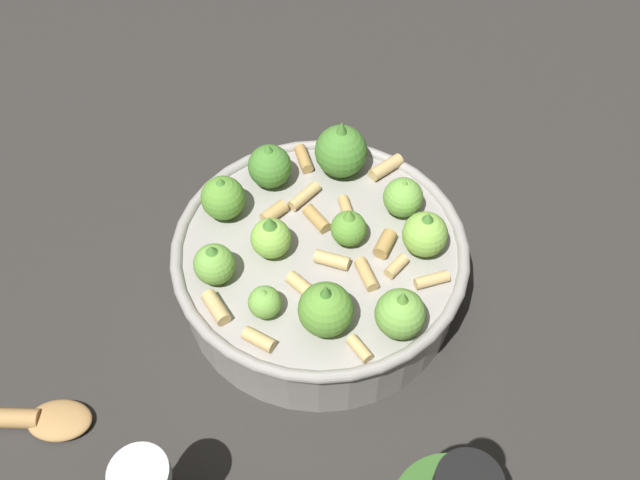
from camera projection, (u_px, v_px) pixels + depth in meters
ground_plane at (320, 288)px, 0.65m from camera, size 2.40×2.40×0.00m
cooking_pan at (320, 260)px, 0.62m from camera, size 0.25×0.25×0.12m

